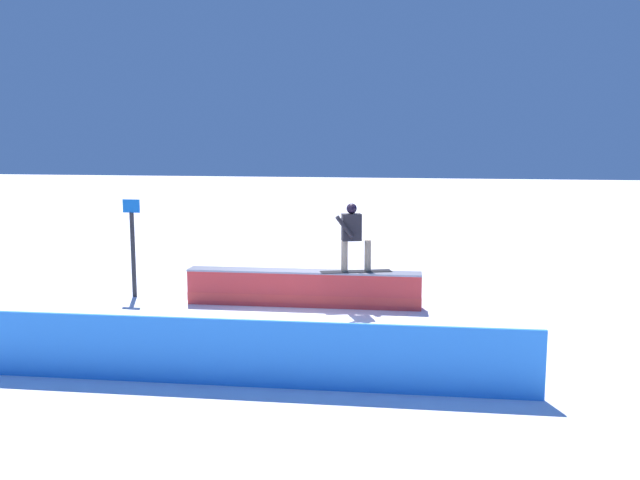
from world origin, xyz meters
TOP-DOWN VIEW (x-y plane):
  - ground_plane at (0.00, 0.00)m, footprint 120.00×120.00m
  - grind_box at (0.00, 0.00)m, footprint 5.10×0.84m
  - snowboarder at (-1.07, -0.06)m, footprint 1.53×0.80m
  - safety_fence at (0.00, 4.93)m, footprint 8.88×0.72m
  - trail_marker at (4.01, -0.06)m, footprint 0.40×0.10m

SIDE VIEW (x-z plane):
  - ground_plane at x=0.00m, z-range 0.00..0.00m
  - grind_box at x=0.00m, z-range -0.04..0.74m
  - safety_fence at x=0.00m, z-range 0.00..0.99m
  - trail_marker at x=4.01m, z-range 0.07..2.32m
  - snowboarder at x=-1.07m, z-range 0.84..2.31m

